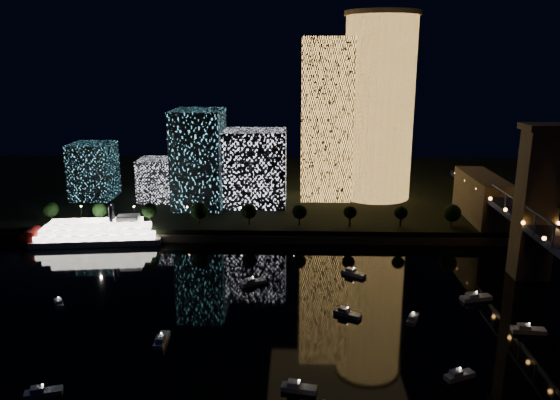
{
  "coord_description": "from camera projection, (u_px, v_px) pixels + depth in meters",
  "views": [
    {
      "loc": [
        -11.05,
        -119.67,
        69.89
      ],
      "look_at": [
        -16.65,
        55.0,
        23.89
      ],
      "focal_mm": 35.0,
      "sensor_mm": 36.0,
      "label": 1
    }
  ],
  "objects": [
    {
      "name": "midrise_blocks",
      "position": [
        197.0,
        166.0,
        245.97
      ],
      "size": [
        100.14,
        36.03,
        42.7
      ],
      "color": "white",
      "rests_on": "far_bank"
    },
    {
      "name": "ground",
      "position": [
        341.0,
        352.0,
        133.12
      ],
      "size": [
        520.0,
        520.0,
        0.0
      ],
      "primitive_type": "plane",
      "color": "black",
      "rests_on": "ground"
    },
    {
      "name": "esplanade_trees",
      "position": [
        246.0,
        211.0,
        216.48
      ],
      "size": [
        166.57,
        6.93,
        8.96
      ],
      "color": "black",
      "rests_on": "far_bank"
    },
    {
      "name": "tower_rectangular",
      "position": [
        326.0,
        119.0,
        252.36
      ],
      "size": [
        23.1,
        23.1,
        73.49
      ],
      "primitive_type": "cube",
      "color": "#F2AC4D",
      "rests_on": "far_bank"
    },
    {
      "name": "motorboats",
      "position": [
        325.0,
        327.0,
        143.99
      ],
      "size": [
        136.44,
        79.74,
        2.78
      ],
      "color": "silver",
      "rests_on": "ground"
    },
    {
      "name": "street_lamps",
      "position": [
        241.0,
        211.0,
        222.73
      ],
      "size": [
        132.7,
        0.7,
        5.65
      ],
      "color": "black",
      "rests_on": "far_bank"
    },
    {
      "name": "riverboat",
      "position": [
        91.0,
        233.0,
        209.85
      ],
      "size": [
        53.09,
        17.07,
        15.72
      ],
      "color": "silver",
      "rests_on": "ground"
    },
    {
      "name": "tower_cylindrical",
      "position": [
        378.0,
        107.0,
        251.1
      ],
      "size": [
        34.0,
        34.0,
        84.54
      ],
      "color": "#F2AC4D",
      "rests_on": "far_bank"
    },
    {
      "name": "seawall",
      "position": [
        325.0,
        238.0,
        212.0
      ],
      "size": [
        420.0,
        6.0,
        3.0
      ],
      "primitive_type": "cube",
      "color": "#6B5E4C",
      "rests_on": "ground"
    },
    {
      "name": "far_bank",
      "position": [
        318.0,
        189.0,
        287.13
      ],
      "size": [
        420.0,
        160.0,
        5.0
      ],
      "primitive_type": "cube",
      "color": "black",
      "rests_on": "ground"
    }
  ]
}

